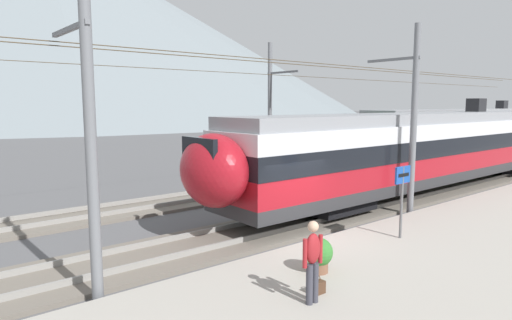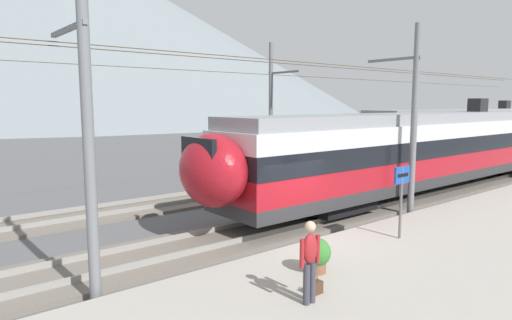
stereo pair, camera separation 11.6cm
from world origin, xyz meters
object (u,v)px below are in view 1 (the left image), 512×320
platform_sign (402,186)px  potted_plant_platform_edge (318,253)px  catenary_mast_mid (410,116)px  catenary_mast_far_side (272,108)px  handbag_beside_passenger (318,287)px  catenary_mast_west (87,119)px  train_far_track (475,129)px  passenger_walking (313,258)px  train_near_platform (432,147)px

platform_sign → potted_plant_platform_edge: (-3.89, -0.30, -1.12)m
catenary_mast_mid → catenary_mast_far_side: catenary_mast_far_side is taller
catenary_mast_mid → handbag_beside_passenger: (-8.32, -3.14, -3.38)m
catenary_mast_far_side → handbag_beside_passenger: bearing=-127.8°
catenary_mast_west → catenary_mast_mid: size_ratio=1.00×
train_far_track → potted_plant_platform_edge: 31.04m
handbag_beside_passenger → passenger_walking: bearing=-150.5°
catenary_mast_west → platform_sign: size_ratio=22.53×
train_far_track → potted_plant_platform_edge: train_far_track is taller
catenary_mast_mid → platform_sign: 4.50m
train_near_platform → train_far_track: (17.05, 5.73, 0.00)m
platform_sign → potted_plant_platform_edge: platform_sign is taller
catenary_mast_mid → platform_sign: size_ratio=22.53×
train_far_track → passenger_walking: bearing=-160.4°
catenary_mast_west → potted_plant_platform_edge: bearing=-27.3°
handbag_beside_passenger → catenary_mast_mid: bearing=20.7°
train_near_platform → catenary_mast_mid: bearing=-159.8°
catenary_mast_west → catenary_mast_mid: (11.88, 0.01, -0.15)m
train_near_platform → catenary_mast_far_side: size_ratio=0.55×
catenary_mast_west → potted_plant_platform_edge: catenary_mast_west is taller
catenary_mast_mid → catenary_mast_far_side: 9.57m
train_near_platform → handbag_beside_passenger: train_near_platform is taller
catenary_mast_mid → passenger_walking: (-8.73, -3.37, -2.58)m
potted_plant_platform_edge → train_near_platform: bearing=18.5°
passenger_walking → catenary_mast_west: bearing=133.1°
train_near_platform → platform_sign: 9.29m
train_far_track → catenary_mast_far_side: (-20.53, 1.91, 1.79)m
passenger_walking → catenary_mast_mid: bearing=21.1°
train_near_platform → potted_plant_platform_edge: bearing=-161.5°
platform_sign → train_near_platform: bearing=24.4°
catenary_mast_mid → platform_sign: (-3.52, -2.02, -1.94)m
handbag_beside_passenger → potted_plant_platform_edge: (0.91, 0.82, 0.32)m
train_near_platform → platform_sign: train_near_platform is taller
passenger_walking → train_far_track: bearing=19.6°
train_far_track → handbag_beside_passenger: 32.17m
passenger_walking → train_near_platform: bearing=20.8°
train_near_platform → potted_plant_platform_edge: 13.09m
catenary_mast_west → handbag_beside_passenger: (3.56, -3.13, -3.53)m
train_far_track → platform_sign: bearing=-159.5°
train_far_track → catenary_mast_mid: bearing=-161.1°
catenary_mast_west → platform_sign: catenary_mast_west is taller
train_far_track → catenary_mast_far_side: bearing=174.7°
train_near_platform → potted_plant_platform_edge: size_ratio=31.92×
catenary_mast_far_side → platform_sign: catenary_mast_far_side is taller
passenger_walking → potted_plant_platform_edge: 1.76m
train_far_track → platform_sign: 27.24m
catenary_mast_mid → handbag_beside_passenger: 9.51m
catenary_mast_far_side → potted_plant_platform_edge: 15.09m
potted_plant_platform_edge → catenary_mast_west: bearing=152.7°
train_far_track → catenary_mast_west: 34.74m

